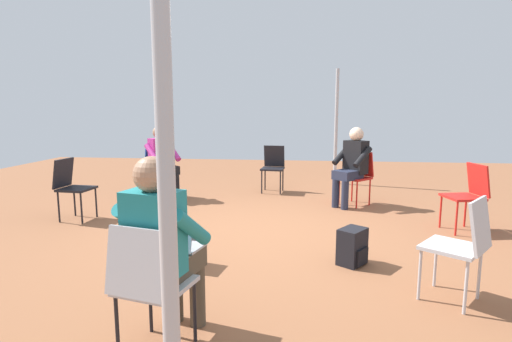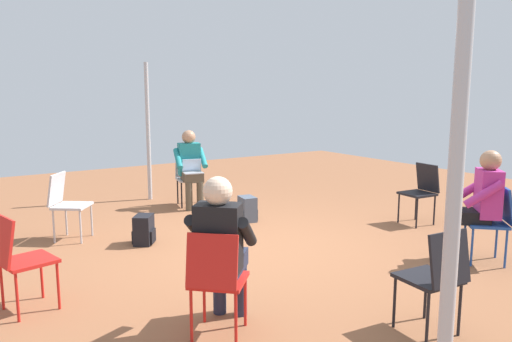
% 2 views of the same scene
% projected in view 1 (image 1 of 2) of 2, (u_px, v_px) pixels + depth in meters
% --- Properties ---
extents(ground_plane, '(14.38, 14.38, 0.00)m').
position_uv_depth(ground_plane, '(258.00, 232.00, 4.95)').
color(ground_plane, brown).
extents(chair_south, '(0.48, 0.51, 0.85)m').
position_uv_depth(chair_south, '(468.00, 192.00, 4.95)').
color(chair_south, red).
rests_on(chair_south, ground).
extents(chair_east, '(0.47, 0.43, 0.85)m').
position_uv_depth(chair_east, '(273.00, 165.00, 7.37)').
color(chair_east, black).
rests_on(chair_east, ground).
extents(chair_north, '(0.43, 0.46, 0.85)m').
position_uv_depth(chair_north, '(72.00, 184.00, 5.47)').
color(chair_north, black).
rests_on(chair_north, ground).
extents(chair_northeast, '(0.58, 0.59, 0.85)m').
position_uv_depth(chair_northeast, '(159.00, 169.00, 6.87)').
color(chair_northeast, '#1E4799').
rests_on(chair_northeast, ground).
extents(chair_southwest, '(0.57, 0.58, 0.85)m').
position_uv_depth(chair_southwest, '(462.00, 242.00, 3.09)').
color(chair_southwest, '#B7B7BC').
rests_on(chair_southwest, ground).
extents(chair_west, '(0.52, 0.48, 0.85)m').
position_uv_depth(chair_west, '(149.00, 281.00, 2.39)').
color(chair_west, '#B7B7BC').
rests_on(chair_west, ground).
extents(chair_southeast, '(0.59, 0.58, 0.85)m').
position_uv_depth(chair_southeast, '(358.00, 174.00, 6.36)').
color(chair_southeast, red).
rests_on(chair_southeast, ground).
extents(person_with_laptop, '(0.59, 0.57, 1.24)m').
position_uv_depth(person_with_laptop, '(163.00, 241.00, 2.51)').
color(person_with_laptop, '#4C4233').
rests_on(person_with_laptop, ground).
extents(person_in_black, '(0.63, 0.63, 1.24)m').
position_uv_depth(person_in_black, '(352.00, 162.00, 6.23)').
color(person_in_black, '#23283D').
rests_on(person_in_black, ground).
extents(person_in_magenta, '(0.63, 0.63, 1.24)m').
position_uv_depth(person_in_magenta, '(163.00, 159.00, 6.72)').
color(person_in_magenta, black).
rests_on(person_in_magenta, ground).
extents(backpack_near_laptop_user, '(0.31, 0.28, 0.36)m').
position_uv_depth(backpack_near_laptop_user, '(182.00, 250.00, 3.88)').
color(backpack_near_laptop_user, '#475160').
rests_on(backpack_near_laptop_user, ground).
extents(backpack_by_empty_chair, '(0.34, 0.33, 0.36)m').
position_uv_depth(backpack_by_empty_chair, '(352.00, 249.00, 3.92)').
color(backpack_by_empty_chair, black).
rests_on(backpack_by_empty_chair, ground).
extents(tent_pole_near, '(0.07, 0.07, 2.34)m').
position_uv_depth(tent_pole_near, '(167.00, 200.00, 1.51)').
color(tent_pole_near, '#B2B2B7').
rests_on(tent_pole_near, ground).
extents(tent_pole_far, '(0.07, 0.07, 2.32)m').
position_uv_depth(tent_pole_far, '(336.00, 127.00, 8.07)').
color(tent_pole_far, '#B2B2B7').
rests_on(tent_pole_far, ground).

